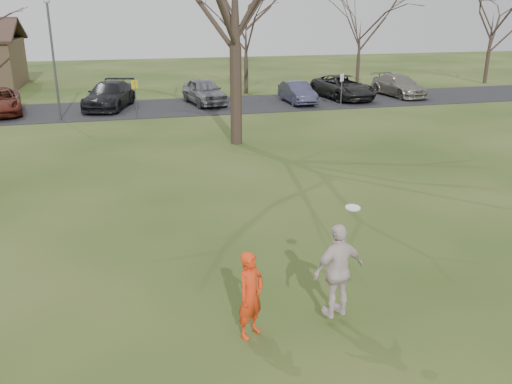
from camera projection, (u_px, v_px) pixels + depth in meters
ground at (312, 339)px, 9.73m from camera, size 120.00×120.00×0.00m
parking_strip at (168, 107)px, 32.60m from camera, size 62.00×6.50×0.04m
player_defender at (251, 295)px, 9.60m from camera, size 0.72×0.68×1.65m
car_3 at (109, 95)px, 32.00m from camera, size 3.59×5.72×1.55m
car_4 at (204, 91)px, 33.44m from camera, size 2.53×4.83×1.57m
car_5 at (297, 92)px, 33.84m from camera, size 1.41×4.02×1.32m
car_6 at (343, 87)px, 35.48m from camera, size 3.07×5.67×1.51m
car_7 at (399, 86)px, 36.54m from camera, size 2.38×4.99×1.40m
catching_play at (338, 271)px, 9.89m from camera, size 1.15×0.68×2.17m
lamp_post at (52, 44)px, 27.60m from camera, size 0.34×0.34×6.27m
sign_yellow at (135, 92)px, 28.91m from camera, size 0.35×0.35×2.08m
sign_white at (342, 84)px, 31.81m from camera, size 0.35×0.35×2.08m
small_tree_row at (221, 36)px, 37.04m from camera, size 55.00×5.90×8.50m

